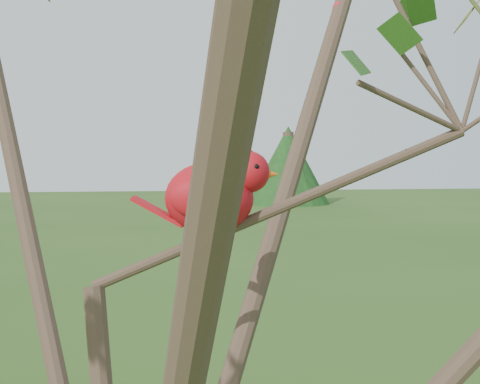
{
  "coord_description": "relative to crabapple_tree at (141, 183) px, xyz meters",
  "views": [
    {
      "loc": [
        0.02,
        -0.99,
        2.16
      ],
      "look_at": [
        0.18,
        0.07,
        2.1
      ],
      "focal_mm": 50.0,
      "sensor_mm": 36.0,
      "label": 1
    }
  ],
  "objects": [
    {
      "name": "distant_trees",
      "position": [
        -1.55,
        24.8,
        -0.64
      ],
      "size": [
        38.67,
        14.51,
        3.48
      ],
      "color": "#3F2C22",
      "rests_on": "ground"
    },
    {
      "name": "crabapple_tree",
      "position": [
        0.0,
        0.0,
        0.0
      ],
      "size": [
        2.35,
        2.05,
        2.95
      ],
      "color": "#3F2C22",
      "rests_on": "ground"
    },
    {
      "name": "cardinal",
      "position": [
        0.12,
        0.11,
        -0.02
      ],
      "size": [
        0.24,
        0.14,
        0.17
      ],
      "rotation": [
        0.0,
        0.0,
        -0.23
      ],
      "color": "red",
      "rests_on": "ground"
    }
  ]
}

